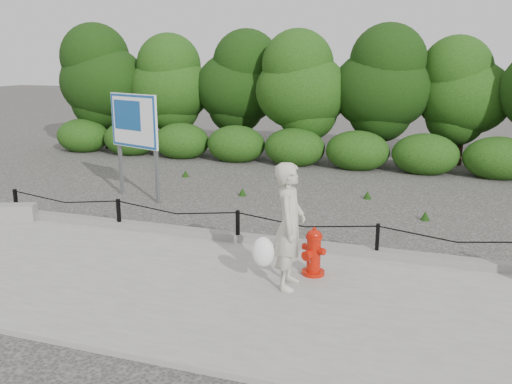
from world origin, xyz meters
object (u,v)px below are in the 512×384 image
at_px(concrete_block, 10,212).
at_px(advertising_sign, 134,126).
at_px(pedestrian, 288,228).
at_px(fire_hydrant, 313,252).

bearing_deg(concrete_block, advertising_sign, 61.48).
bearing_deg(pedestrian, fire_hydrant, -30.19).
bearing_deg(advertising_sign, fire_hydrant, -14.45).
distance_m(fire_hydrant, pedestrian, 0.82).
height_order(fire_hydrant, concrete_block, fire_hydrant).
distance_m(pedestrian, advertising_sign, 6.37).
height_order(pedestrian, concrete_block, pedestrian).
xyz_separation_m(fire_hydrant, pedestrian, (-0.26, -0.56, 0.54)).
height_order(fire_hydrant, advertising_sign, advertising_sign).
distance_m(fire_hydrant, advertising_sign, 6.35).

